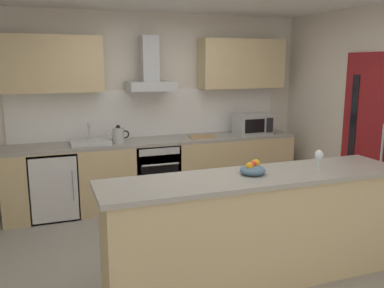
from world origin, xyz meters
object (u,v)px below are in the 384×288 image
(microwave, at_px, (252,124))
(range_hood, at_px, (150,73))
(refrigerator, at_px, (54,184))
(fruit_bowl, at_px, (253,169))
(wine_glass, at_px, (319,156))
(chopping_board, at_px, (202,137))
(sink, at_px, (91,142))
(oven, at_px, (154,172))
(kettle, at_px, (118,135))

(microwave, xyz_separation_m, range_hood, (-1.48, 0.16, 0.74))
(refrigerator, bearing_deg, range_hood, 5.75)
(refrigerator, relative_size, fruit_bowl, 3.86)
(refrigerator, bearing_deg, wine_glass, -45.97)
(microwave, relative_size, chopping_board, 1.47)
(refrigerator, distance_m, sink, 0.70)
(oven, height_order, kettle, kettle)
(wine_glass, bearing_deg, oven, 111.61)
(oven, relative_size, refrigerator, 0.94)
(microwave, bearing_deg, sink, 179.04)
(kettle, bearing_deg, microwave, 0.17)
(kettle, relative_size, wine_glass, 1.62)
(sink, height_order, chopping_board, sink)
(kettle, distance_m, chopping_board, 1.17)
(refrigerator, height_order, fruit_bowl, fruit_bowl)
(wine_glass, bearing_deg, refrigerator, 134.03)
(chopping_board, bearing_deg, fruit_bowl, -100.31)
(microwave, bearing_deg, wine_glass, -103.87)
(chopping_board, bearing_deg, microwave, -0.30)
(oven, distance_m, kettle, 0.73)
(sink, bearing_deg, fruit_bowl, -63.83)
(microwave, xyz_separation_m, fruit_bowl, (-1.20, -2.23, -0.02))
(wine_glass, bearing_deg, range_hood, 110.56)
(kettle, bearing_deg, chopping_board, 0.49)
(refrigerator, xyz_separation_m, chopping_board, (2.00, -0.02, 0.49))
(fruit_bowl, bearing_deg, wine_glass, -4.85)
(sink, distance_m, range_hood, 1.20)
(oven, distance_m, chopping_board, 0.82)
(refrigerator, xyz_separation_m, microwave, (2.79, -0.03, 0.62))
(kettle, distance_m, fruit_bowl, 2.35)
(oven, height_order, fruit_bowl, fruit_bowl)
(refrigerator, height_order, range_hood, range_hood)
(oven, bearing_deg, microwave, -1.08)
(fruit_bowl, height_order, chopping_board, fruit_bowl)
(range_hood, distance_m, chopping_board, 1.12)
(oven, height_order, range_hood, range_hood)
(refrigerator, height_order, kettle, kettle)
(refrigerator, xyz_separation_m, fruit_bowl, (1.59, -2.25, 0.61))
(refrigerator, xyz_separation_m, kettle, (0.83, -0.03, 0.58))
(refrigerator, distance_m, chopping_board, 2.06)
(wine_glass, relative_size, chopping_board, 0.52)
(sink, distance_m, kettle, 0.36)
(kettle, height_order, chopping_board, kettle)
(microwave, bearing_deg, fruit_bowl, -118.27)
(sink, bearing_deg, microwave, -0.96)
(refrigerator, bearing_deg, chopping_board, -0.60)
(wine_glass, height_order, chopping_board, wine_glass)
(oven, distance_m, sink, 0.96)
(oven, xyz_separation_m, range_hood, (-0.00, 0.13, 1.33))
(refrigerator, distance_m, microwave, 2.86)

